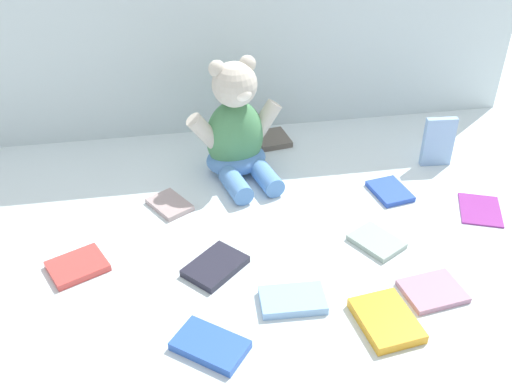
{
  "coord_description": "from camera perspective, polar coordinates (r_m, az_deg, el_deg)",
  "views": [
    {
      "loc": [
        -0.18,
        -1.12,
        0.81
      ],
      "look_at": [
        -0.0,
        -0.1,
        0.1
      ],
      "focal_mm": 41.16,
      "sensor_mm": 36.0,
      "label": 1
    }
  ],
  "objects": [
    {
      "name": "book_case_3",
      "position": [
        1.58,
        17.29,
        4.68
      ],
      "size": [
        0.08,
        0.03,
        0.13
      ],
      "primitive_type": "cube",
      "rotation": [
        -0.02,
        0.0,
        -0.08
      ],
      "color": "#8BAFDD",
      "rests_on": "ground_plane"
    },
    {
      "name": "book_case_7",
      "position": [
        1.21,
        -3.97,
        -7.21
      ],
      "size": [
        0.15,
        0.15,
        0.02
      ],
      "primitive_type": "cube",
      "rotation": [
        0.0,
        0.0,
        5.45
      ],
      "color": "#242432",
      "rests_on": "ground_plane"
    },
    {
      "name": "book_case_11",
      "position": [
        1.3,
        11.62,
        -4.75
      ],
      "size": [
        0.12,
        0.13,
        0.01
      ],
      "primitive_type": "cube",
      "rotation": [
        0.0,
        0.0,
        3.67
      ],
      "color": "#8FA299",
      "rests_on": "ground_plane"
    },
    {
      "name": "ground_plane",
      "position": [
        1.4,
        -0.52,
        -1.07
      ],
      "size": [
        3.2,
        3.2,
        0.0
      ],
      "primitive_type": "plane",
      "color": "silver"
    },
    {
      "name": "teddy_bear",
      "position": [
        1.46,
        -1.93,
        5.76
      ],
      "size": [
        0.25,
        0.24,
        0.3
      ],
      "rotation": [
        0.0,
        0.0,
        0.24
      ],
      "color": "#4C8C59",
      "rests_on": "ground_plane"
    },
    {
      "name": "book_case_10",
      "position": [
        1.07,
        -4.46,
        -14.64
      ],
      "size": [
        0.15,
        0.14,
        0.02
      ],
      "primitive_type": "cube",
      "rotation": [
        0.0,
        0.0,
        0.9
      ],
      "color": "blue",
      "rests_on": "ground_plane"
    },
    {
      "name": "book_case_8",
      "position": [
        1.13,
        12.55,
        -12.07
      ],
      "size": [
        0.11,
        0.14,
        0.02
      ],
      "primitive_type": "cube",
      "rotation": [
        0.0,
        0.0,
        0.14
      ],
      "color": "gold",
      "rests_on": "ground_plane"
    },
    {
      "name": "book_case_6",
      "position": [
        1.64,
        1.59,
        5.17
      ],
      "size": [
        0.1,
        0.11,
        0.02
      ],
      "primitive_type": "cube",
      "rotation": [
        0.0,
        0.0,
        3.29
      ],
      "color": "#61564D",
      "rests_on": "ground_plane"
    },
    {
      "name": "book_case_5",
      "position": [
        1.46,
        12.88,
        0.08
      ],
      "size": [
        0.1,
        0.12,
        0.01
      ],
      "primitive_type": "cube",
      "rotation": [
        0.0,
        0.0,
        0.18
      ],
      "color": "#284CB7",
      "rests_on": "ground_plane"
    },
    {
      "name": "backdrop_drape",
      "position": [
        1.6,
        -2.94,
        16.71
      ],
      "size": [
        1.65,
        0.03,
        0.65
      ],
      "primitive_type": "cube",
      "color": "silver",
      "rests_on": "ground_plane"
    },
    {
      "name": "book_case_9",
      "position": [
        1.26,
        -16.96,
        -6.91
      ],
      "size": [
        0.14,
        0.13,
        0.01
      ],
      "primitive_type": "cube",
      "rotation": [
        0.0,
        0.0,
        5.15
      ],
      "color": "#CB413D",
      "rests_on": "ground_plane"
    },
    {
      "name": "book_case_1",
      "position": [
        1.14,
        3.58,
        -10.45
      ],
      "size": [
        0.13,
        0.08,
        0.02
      ],
      "primitive_type": "cube",
      "rotation": [
        0.0,
        0.0,
        4.66
      ],
      "color": "#84AFDE",
      "rests_on": "ground_plane"
    },
    {
      "name": "book_case_4",
      "position": [
        1.47,
        20.98,
        -1.56
      ],
      "size": [
        0.13,
        0.15,
        0.01
      ],
      "primitive_type": "cube",
      "rotation": [
        0.0,
        0.0,
        5.91
      ],
      "color": "#892B89",
      "rests_on": "ground_plane"
    },
    {
      "name": "book_case_0",
      "position": [
        1.21,
        16.79,
        -9.21
      ],
      "size": [
        0.13,
        0.11,
        0.01
      ],
      "primitive_type": "cube",
      "rotation": [
        0.0,
        0.0,
        1.71
      ],
      "color": "#A77691",
      "rests_on": "ground_plane"
    },
    {
      "name": "book_case_2",
      "position": [
        1.4,
        -8.4,
        -1.21
      ],
      "size": [
        0.11,
        0.12,
        0.01
      ],
      "primitive_type": "cube",
      "rotation": [
        0.0,
        0.0,
        0.54
      ],
      "color": "#A89191",
      "rests_on": "ground_plane"
    }
  ]
}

